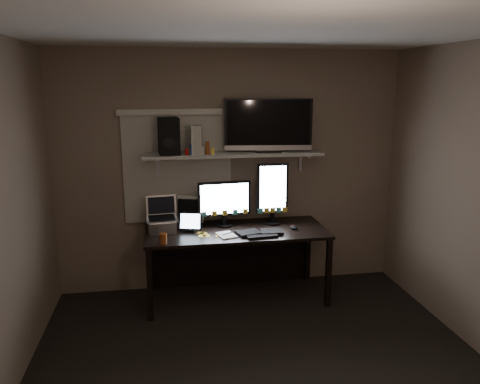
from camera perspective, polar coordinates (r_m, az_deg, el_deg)
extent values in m
plane|color=black|center=(3.75, 3.25, -22.08)|extent=(3.60, 3.60, 0.00)
plane|color=silver|center=(3.08, 3.89, 19.45)|extent=(3.60, 3.60, 0.00)
plane|color=#706050|center=(4.92, -1.16, 2.47)|extent=(3.60, 0.00, 3.60)
cube|color=beige|center=(4.85, -7.59, 2.80)|extent=(1.10, 0.02, 1.10)
cube|color=black|center=(4.69, -0.46, -4.81)|extent=(1.80, 0.75, 0.03)
cube|color=black|center=(5.14, -1.08, -7.48)|extent=(1.80, 0.02, 0.70)
cube|color=black|center=(4.46, -10.95, -11.07)|extent=(0.05, 0.05, 0.70)
cube|color=black|center=(4.72, 10.72, -9.65)|extent=(0.05, 0.05, 0.70)
cube|color=black|center=(5.08, -10.79, -7.99)|extent=(0.05, 0.05, 0.70)
cube|color=black|center=(5.31, 8.24, -6.94)|extent=(0.05, 0.05, 0.70)
cube|color=#AEAEA9|center=(4.71, -0.86, 4.65)|extent=(1.80, 0.35, 0.03)
cube|color=black|center=(4.75, -1.92, -1.40)|extent=(0.54, 0.10, 0.48)
cube|color=black|center=(4.82, 3.98, -0.16)|extent=(0.33, 0.07, 0.65)
cube|color=black|center=(4.57, 2.45, -4.94)|extent=(0.47, 0.23, 0.03)
ellipsoid|color=black|center=(4.73, 6.55, -4.31)|extent=(0.08, 0.11, 0.04)
cube|color=white|center=(4.51, -1.68, -5.27)|extent=(0.20, 0.25, 0.01)
cube|color=black|center=(4.62, -6.11, -3.66)|extent=(0.25, 0.15, 0.20)
cube|color=black|center=(4.85, -6.04, -2.26)|extent=(0.25, 0.18, 0.29)
cube|color=silver|center=(4.64, -9.53, -2.82)|extent=(0.32, 0.27, 0.33)
cylinder|color=brown|center=(4.34, -9.34, -5.61)|extent=(0.08, 0.08, 0.10)
cube|color=black|center=(4.74, 3.46, 8.08)|extent=(0.89, 0.27, 0.53)
cube|color=#BBB9A9|center=(4.62, -5.30, 6.38)|extent=(0.12, 0.24, 0.28)
cube|color=black|center=(4.62, -8.68, 6.75)|extent=(0.21, 0.25, 0.35)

